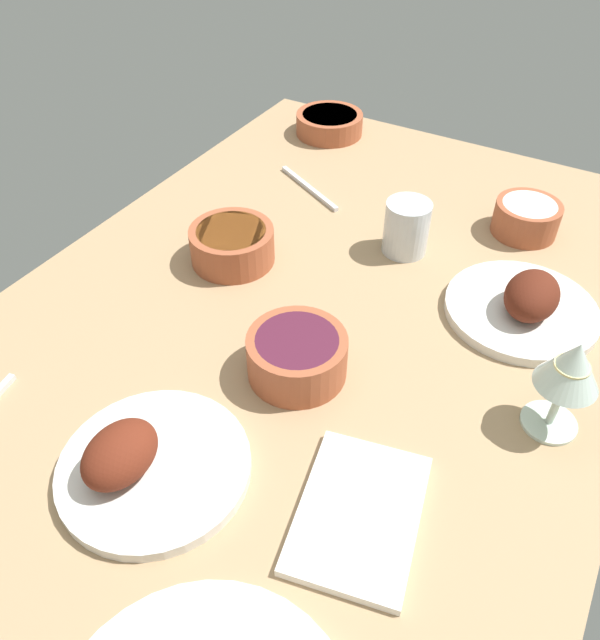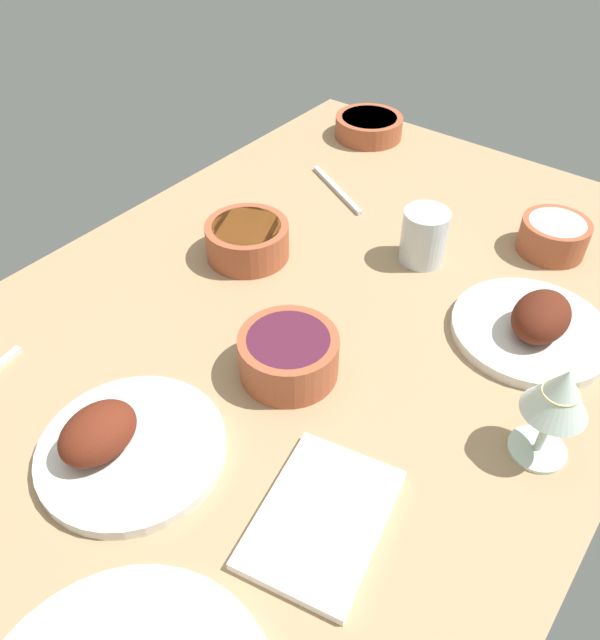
{
  "view_description": "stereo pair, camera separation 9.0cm",
  "coord_description": "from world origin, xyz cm",
  "px_view_note": "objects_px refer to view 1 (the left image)",
  "views": [
    {
      "loc": [
        -57.76,
        -33.51,
        66.58
      ],
      "look_at": [
        0.0,
        0.0,
        6.0
      ],
      "focal_mm": 35.07,
      "sensor_mm": 36.0,
      "label": 1
    },
    {
      "loc": [
        -52.73,
        -40.98,
        66.58
      ],
      "look_at": [
        0.0,
        0.0,
        6.0
      ],
      "focal_mm": 35.07,
      "sensor_mm": 36.0,
      "label": 2
    }
  ],
  "objects_px": {
    "bowl_soup": "(232,244)",
    "bowl_onions": "(297,355)",
    "plate_far_side": "(525,305)",
    "wine_glass": "(571,370)",
    "bowl_cream": "(526,217)",
    "spoon_loose": "(309,188)",
    "plate_center_main": "(143,463)",
    "water_tumbler": "(406,228)",
    "bowl_potatoes": "(329,123)",
    "folded_napkin": "(359,513)"
  },
  "relations": [
    {
      "from": "bowl_soup",
      "to": "bowl_onions",
      "type": "xyz_separation_m",
      "value": [
        -0.17,
        -0.22,
        0.0
      ]
    },
    {
      "from": "plate_far_side",
      "to": "wine_glass",
      "type": "distance_m",
      "value": 0.22
    },
    {
      "from": "bowl_cream",
      "to": "spoon_loose",
      "type": "height_order",
      "value": "bowl_cream"
    },
    {
      "from": "plate_center_main",
      "to": "bowl_soup",
      "type": "distance_m",
      "value": 0.42
    },
    {
      "from": "bowl_soup",
      "to": "water_tumbler",
      "type": "bearing_deg",
      "value": -54.41
    },
    {
      "from": "wine_glass",
      "to": "water_tumbler",
      "type": "xyz_separation_m",
      "value": [
        0.25,
        0.31,
        -0.05
      ]
    },
    {
      "from": "plate_center_main",
      "to": "water_tumbler",
      "type": "relative_size",
      "value": 2.48
    },
    {
      "from": "water_tumbler",
      "to": "spoon_loose",
      "type": "bearing_deg",
      "value": 68.8
    },
    {
      "from": "bowl_potatoes",
      "to": "bowl_onions",
      "type": "height_order",
      "value": "bowl_onions"
    },
    {
      "from": "plate_far_side",
      "to": "bowl_potatoes",
      "type": "distance_m",
      "value": 0.66
    },
    {
      "from": "bowl_potatoes",
      "to": "spoon_loose",
      "type": "distance_m",
      "value": 0.25
    },
    {
      "from": "bowl_potatoes",
      "to": "bowl_cream",
      "type": "bearing_deg",
      "value": -109.52
    },
    {
      "from": "plate_center_main",
      "to": "bowl_onions",
      "type": "distance_m",
      "value": 0.24
    },
    {
      "from": "bowl_potatoes",
      "to": "wine_glass",
      "type": "xyz_separation_m",
      "value": [
        -0.58,
        -0.62,
        0.07
      ]
    },
    {
      "from": "plate_far_side",
      "to": "water_tumbler",
      "type": "distance_m",
      "value": 0.23
    },
    {
      "from": "bowl_potatoes",
      "to": "plate_far_side",
      "type": "bearing_deg",
      "value": -126.02
    },
    {
      "from": "plate_center_main",
      "to": "bowl_cream",
      "type": "distance_m",
      "value": 0.76
    },
    {
      "from": "bowl_cream",
      "to": "plate_far_side",
      "type": "bearing_deg",
      "value": -164.93
    },
    {
      "from": "bowl_onions",
      "to": "spoon_loose",
      "type": "distance_m",
      "value": 0.48
    },
    {
      "from": "folded_napkin",
      "to": "plate_far_side",
      "type": "bearing_deg",
      "value": -8.68
    },
    {
      "from": "plate_center_main",
      "to": "spoon_loose",
      "type": "bearing_deg",
      "value": 12.99
    },
    {
      "from": "plate_center_main",
      "to": "plate_far_side",
      "type": "xyz_separation_m",
      "value": [
        0.5,
        -0.31,
        0.0
      ]
    },
    {
      "from": "bowl_onions",
      "to": "plate_center_main",
      "type": "bearing_deg",
      "value": 162.49
    },
    {
      "from": "spoon_loose",
      "to": "bowl_cream",
      "type": "bearing_deg",
      "value": -143.52
    },
    {
      "from": "bowl_potatoes",
      "to": "folded_napkin",
      "type": "height_order",
      "value": "bowl_potatoes"
    },
    {
      "from": "plate_center_main",
      "to": "water_tumbler",
      "type": "xyz_separation_m",
      "value": [
        0.56,
        -0.09,
        0.03
      ]
    },
    {
      "from": "bowl_onions",
      "to": "spoon_loose",
      "type": "height_order",
      "value": "bowl_onions"
    },
    {
      "from": "plate_center_main",
      "to": "folded_napkin",
      "type": "bearing_deg",
      "value": -72.73
    },
    {
      "from": "spoon_loose",
      "to": "wine_glass",
      "type": "bearing_deg",
      "value": 174.9
    },
    {
      "from": "bowl_cream",
      "to": "bowl_potatoes",
      "type": "relative_size",
      "value": 0.77
    },
    {
      "from": "bowl_soup",
      "to": "folded_napkin",
      "type": "bearing_deg",
      "value": -129.49
    },
    {
      "from": "folded_napkin",
      "to": "bowl_potatoes",
      "type": "bearing_deg",
      "value": 30.14
    },
    {
      "from": "plate_center_main",
      "to": "bowl_onions",
      "type": "relative_size",
      "value": 1.68
    },
    {
      "from": "plate_far_side",
      "to": "bowl_soup",
      "type": "height_order",
      "value": "plate_far_side"
    },
    {
      "from": "plate_far_side",
      "to": "spoon_loose",
      "type": "distance_m",
      "value": 0.48
    },
    {
      "from": "bowl_cream",
      "to": "wine_glass",
      "type": "bearing_deg",
      "value": -160.51
    },
    {
      "from": "bowl_cream",
      "to": "spoon_loose",
      "type": "relative_size",
      "value": 0.6
    },
    {
      "from": "bowl_onions",
      "to": "folded_napkin",
      "type": "height_order",
      "value": "bowl_onions"
    },
    {
      "from": "plate_center_main",
      "to": "spoon_loose",
      "type": "height_order",
      "value": "plate_center_main"
    },
    {
      "from": "wine_glass",
      "to": "water_tumbler",
      "type": "height_order",
      "value": "wine_glass"
    },
    {
      "from": "folded_napkin",
      "to": "bowl_onions",
      "type": "bearing_deg",
      "value": 47.71
    },
    {
      "from": "bowl_cream",
      "to": "bowl_potatoes",
      "type": "bearing_deg",
      "value": 70.48
    },
    {
      "from": "bowl_soup",
      "to": "folded_napkin",
      "type": "relative_size",
      "value": 0.74
    },
    {
      "from": "wine_glass",
      "to": "folded_napkin",
      "type": "bearing_deg",
      "value": 147.59
    },
    {
      "from": "bowl_cream",
      "to": "folded_napkin",
      "type": "height_order",
      "value": "bowl_cream"
    },
    {
      "from": "plate_far_side",
      "to": "bowl_potatoes",
      "type": "bearing_deg",
      "value": 53.98
    },
    {
      "from": "plate_far_side",
      "to": "wine_glass",
      "type": "bearing_deg",
      "value": -155.59
    },
    {
      "from": "bowl_onions",
      "to": "water_tumbler",
      "type": "height_order",
      "value": "water_tumbler"
    },
    {
      "from": "water_tumbler",
      "to": "spoon_loose",
      "type": "relative_size",
      "value": 0.49
    },
    {
      "from": "plate_center_main",
      "to": "wine_glass",
      "type": "bearing_deg",
      "value": -51.5
    }
  ]
}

